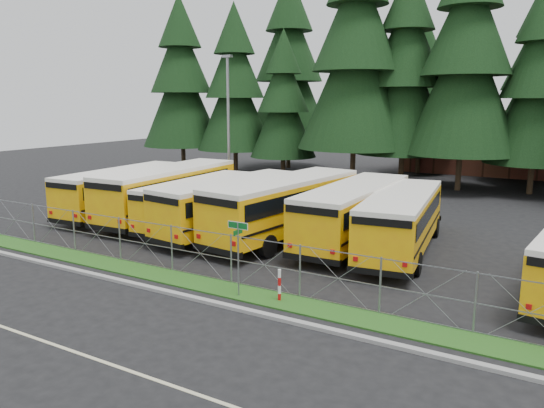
{
  "coord_description": "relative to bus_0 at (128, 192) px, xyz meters",
  "views": [
    {
      "loc": [
        10.33,
        -17.26,
        7.08
      ],
      "look_at": [
        -2.09,
        4.0,
        2.22
      ],
      "focal_mm": 35.0,
      "sensor_mm": 36.0,
      "label": 1
    }
  ],
  "objects": [
    {
      "name": "bus_1",
      "position": [
        3.32,
        0.41,
        0.14
      ],
      "size": [
        3.34,
        12.19,
        3.17
      ],
      "primitive_type": null,
      "rotation": [
        0.0,
        0.0,
        0.04
      ],
      "color": "#FFBF08",
      "rests_on": "ground"
    },
    {
      "name": "bus_6",
      "position": [
        17.31,
        0.34,
        0.0
      ],
      "size": [
        3.99,
        11.28,
        2.89
      ],
      "primitive_type": null,
      "rotation": [
        0.0,
        0.0,
        0.13
      ],
      "color": "#FFBF08",
      "rests_on": "ground"
    },
    {
      "name": "chainlink_fence",
      "position": [
        13.87,
        -7.31,
        -0.44
      ],
      "size": [
        44.0,
        0.1,
        2.0
      ],
      "primitive_type": null,
      "color": "gray",
      "rests_on": "ground"
    },
    {
      "name": "brick_building",
      "position": [
        19.87,
        33.69,
        1.56
      ],
      "size": [
        22.0,
        10.0,
        6.0
      ],
      "primitive_type": "cube",
      "color": "brown",
      "rests_on": "ground"
    },
    {
      "name": "road_lane_line",
      "position": [
        13.87,
        -14.31,
        -1.44
      ],
      "size": [
        50.0,
        0.12,
        0.01
      ],
      "primitive_type": "cube",
      "color": "beige",
      "rests_on": "ground"
    },
    {
      "name": "street_sign",
      "position": [
        13.89,
        -8.33,
        0.59
      ],
      "size": [
        0.84,
        0.55,
        2.81
      ],
      "color": "gray",
      "rests_on": "ground"
    },
    {
      "name": "conifer_2",
      "position": [
        0.65,
        18.79,
        5.19
      ],
      "size": [
        6.0,
        6.0,
        13.27
      ],
      "primitive_type": null,
      "color": "black",
      "rests_on": "ground"
    },
    {
      "name": "striped_bollard",
      "position": [
        15.41,
        -7.99,
        -0.84
      ],
      "size": [
        0.11,
        0.11,
        1.2
      ],
      "primitive_type": "cylinder",
      "color": "#B20C0C",
      "rests_on": "ground"
    },
    {
      "name": "ground",
      "position": [
        13.87,
        -6.31,
        -1.44
      ],
      "size": [
        120.0,
        120.0,
        0.0
      ],
      "primitive_type": "plane",
      "color": "black",
      "rests_on": "ground"
    },
    {
      "name": "conifer_10",
      "position": [
        -2.53,
        25.65,
        8.43
      ],
      "size": [
        8.93,
        8.93,
        19.75
      ],
      "primitive_type": null,
      "color": "black",
      "rests_on": "ground"
    },
    {
      "name": "grass_verge",
      "position": [
        13.87,
        -8.01,
        -1.41
      ],
      "size": [
        50.0,
        1.4,
        0.06
      ],
      "primitive_type": "cube",
      "color": "#184413",
      "rests_on": "ground"
    },
    {
      "name": "curb",
      "position": [
        13.87,
        -9.41,
        -1.38
      ],
      "size": [
        50.0,
        0.25,
        0.12
      ],
      "primitive_type": "cube",
      "color": "gray",
      "rests_on": "ground"
    },
    {
      "name": "bus_3",
      "position": [
        8.54,
        -0.5,
        0.03
      ],
      "size": [
        4.14,
        11.52,
        2.95
      ],
      "primitive_type": null,
      "rotation": [
        0.0,
        0.0,
        -0.13
      ],
      "color": "#FFBF08",
      "rests_on": "ground"
    },
    {
      "name": "bus_0",
      "position": [
        0.0,
        0.0,
        0.0
      ],
      "size": [
        3.2,
        11.14,
        2.89
      ],
      "primitive_type": null,
      "rotation": [
        0.0,
        0.0,
        0.05
      ],
      "color": "#FFBF08",
      "rests_on": "ground"
    },
    {
      "name": "bus_2",
      "position": [
        6.1,
        -0.25,
        -0.09
      ],
      "size": [
        2.81,
        10.42,
        2.71
      ],
      "primitive_type": null,
      "rotation": [
        0.0,
        0.0,
        0.04
      ],
      "color": "#FFBF08",
      "rests_on": "ground"
    },
    {
      "name": "light_standard",
      "position": [
        2.29,
        7.78,
        4.06
      ],
      "size": [
        0.7,
        0.35,
        10.14
      ],
      "color": "gray",
      "rests_on": "ground"
    },
    {
      "name": "conifer_4",
      "position": [
        11.13,
        20.56,
        7.49
      ],
      "size": [
        8.08,
        8.08,
        17.87
      ],
      "primitive_type": null,
      "color": "black",
      "rests_on": "ground"
    },
    {
      "name": "conifer_1",
      "position": [
        -4.74,
        18.98,
        6.57
      ],
      "size": [
        7.25,
        7.25,
        16.03
      ],
      "primitive_type": null,
      "color": "black",
      "rests_on": "ground"
    },
    {
      "name": "conifer_12",
      "position": [
        20.58,
        27.35,
        7.27
      ],
      "size": [
        7.88,
        7.88,
        17.43
      ],
      "primitive_type": null,
      "color": "black",
      "rests_on": "ground"
    },
    {
      "name": "conifer_3",
      "position": [
        7.48,
        18.71,
        8.92
      ],
      "size": [
        9.38,
        9.38,
        20.73
      ],
      "primitive_type": null,
      "color": "black",
      "rests_on": "ground"
    },
    {
      "name": "conifer_0",
      "position": [
        -10.59,
        18.19,
        7.14
      ],
      "size": [
        7.76,
        7.76,
        17.17
      ],
      "primitive_type": null,
      "color": "black",
      "rests_on": "ground"
    },
    {
      "name": "conifer_6",
      "position": [
        21.08,
        20.83,
        6.5
      ],
      "size": [
        7.19,
        7.19,
        15.89
      ],
      "primitive_type": null,
      "color": "black",
      "rests_on": "ground"
    },
    {
      "name": "conifer_11",
      "position": [
        10.48,
        28.29,
        6.09
      ],
      "size": [
        6.81,
        6.81,
        15.06
      ],
      "primitive_type": null,
      "color": "black",
      "rests_on": "ground"
    },
    {
      "name": "bus_4",
      "position": [
        11.47,
        -0.01,
        0.14
      ],
      "size": [
        4.22,
        12.33,
        3.17
      ],
      "primitive_type": null,
      "rotation": [
        0.0,
        0.0,
        -0.12
      ],
      "color": "#FFBF08",
      "rests_on": "ground"
    },
    {
      "name": "conifer_5",
      "position": [
        15.97,
        19.85,
        8.38
      ],
      "size": [
        8.88,
        8.88,
        19.65
      ],
      "primitive_type": null,
      "color": "black",
      "rests_on": "ground"
    },
    {
      "name": "bus_5",
      "position": [
        14.86,
        0.77,
        0.05
      ],
      "size": [
        2.81,
        11.44,
        2.99
      ],
      "primitive_type": null,
      "rotation": [
        0.0,
        0.0,
        0.01
      ],
      "color": "#FFBF08",
      "rests_on": "ground"
    }
  ]
}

